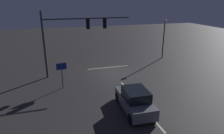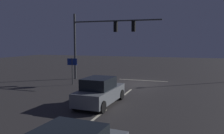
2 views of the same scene
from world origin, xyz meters
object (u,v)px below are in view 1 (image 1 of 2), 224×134
at_px(car_approaching, 135,100).
at_px(route_sign, 62,70).
at_px(traffic_signal_assembly, 73,32).
at_px(street_lamp_left_kerb, 164,32).

bearing_deg(car_approaching, route_sign, -48.57).
distance_m(traffic_signal_assembly, route_sign, 4.59).
height_order(car_approaching, route_sign, route_sign).
bearing_deg(traffic_signal_assembly, route_sign, 64.63).
distance_m(street_lamp_left_kerb, route_sign, 15.28).
distance_m(traffic_signal_assembly, street_lamp_left_kerb, 12.70).
relative_size(traffic_signal_assembly, street_lamp_left_kerb, 1.71).
bearing_deg(route_sign, car_approaching, 131.43).
distance_m(car_approaching, route_sign, 7.35).
height_order(street_lamp_left_kerb, route_sign, street_lamp_left_kerb).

